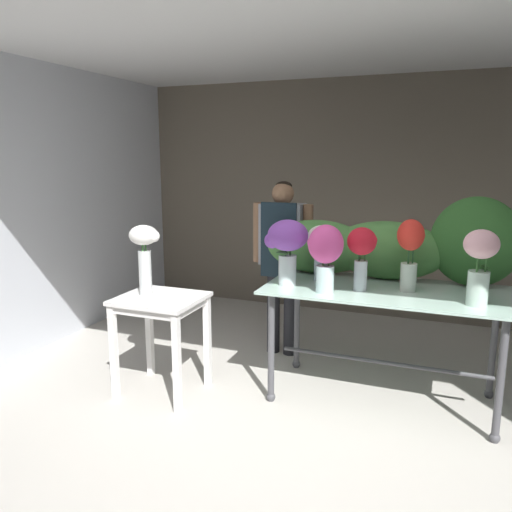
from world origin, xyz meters
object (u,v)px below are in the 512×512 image
side_table_white (161,312)px  vase_white_roses_tall (145,250)px  vase_ivory_anemones (321,245)px  vase_fuchsia_ranunculus (325,251)px  vase_scarlet_hydrangea (410,249)px  display_table_glass (385,308)px  florist (282,250)px  vase_crimson_roses (362,250)px  vase_blush_freesia (480,262)px  vase_violet_stock (287,243)px

side_table_white → vase_white_roses_tall: 0.49m
side_table_white → vase_ivory_anemones: size_ratio=1.79×
vase_fuchsia_ranunculus → vase_scarlet_hydrangea: bearing=24.3°
display_table_glass → vase_scarlet_hydrangea: (0.15, -0.00, 0.46)m
vase_scarlet_hydrangea → vase_fuchsia_ranunculus: size_ratio=1.07×
side_table_white → florist: bearing=61.0°
side_table_white → vase_white_roses_tall: size_ratio=1.43×
vase_scarlet_hydrangea → florist: bearing=152.6°
vase_crimson_roses → vase_white_roses_tall: bearing=-165.9°
vase_blush_freesia → vase_fuchsia_ranunculus: (-1.01, -0.05, 0.01)m
florist → vase_white_roses_tall: 1.34m
florist → vase_violet_stock: florist is taller
vase_fuchsia_ranunculus → vase_violet_stock: bearing=161.9°
display_table_glass → vase_blush_freesia: 0.77m
florist → vase_violet_stock: bearing=-69.2°
vase_white_roses_tall → display_table_glass: bearing=16.1°
display_table_glass → vase_blush_freesia: size_ratio=3.49×
vase_scarlet_hydrangea → vase_fuchsia_ranunculus: 0.61m
side_table_white → vase_crimson_roses: 1.59m
display_table_glass → vase_violet_stock: size_ratio=3.53×
vase_violet_stock → florist: bearing=110.8°
side_table_white → vase_blush_freesia: size_ratio=1.56×
florist → vase_blush_freesia: florist is taller
side_table_white → vase_fuchsia_ranunculus: bearing=11.6°
vase_scarlet_hydrangea → vase_violet_stock: bearing=-170.5°
vase_fuchsia_ranunculus → vase_white_roses_tall: 1.37m
display_table_glass → florist: bearing=149.3°
vase_violet_stock → vase_fuchsia_ranunculus: 0.34m
side_table_white → vase_white_roses_tall: vase_white_roses_tall is taller
florist → vase_crimson_roses: size_ratio=3.49×
vase_ivory_anemones → vase_white_roses_tall: (-1.23, -0.58, -0.02)m
florist → vase_white_roses_tall: florist is taller
florist → vase_ivory_anemones: (0.49, -0.53, 0.16)m
vase_scarlet_hydrangea → vase_violet_stock: 0.89m
display_table_glass → vase_fuchsia_ranunculus: (-0.41, -0.26, 0.45)m
vase_crimson_roses → vase_fuchsia_ranunculus: (-0.23, -0.15, -0.00)m
side_table_white → vase_violet_stock: bearing=21.6°
side_table_white → vase_fuchsia_ranunculus: vase_fuchsia_ranunculus is taller
vase_blush_freesia → vase_violet_stock: vase_blush_freesia is taller
vase_ivory_anemones → vase_white_roses_tall: 1.36m
display_table_glass → vase_violet_stock: bearing=-168.3°
vase_ivory_anemones → vase_scarlet_hydrangea: vase_scarlet_hydrangea is taller
display_table_glass → vase_crimson_roses: size_ratio=3.79×
vase_crimson_roses → vase_violet_stock: (-0.55, -0.04, 0.02)m
vase_scarlet_hydrangea → vase_violet_stock: (-0.88, -0.15, 0.01)m
vase_blush_freesia → vase_fuchsia_ranunculus: size_ratio=1.03×
display_table_glass → vase_ivory_anemones: vase_ivory_anemones is taller
vase_ivory_anemones → vase_blush_freesia: size_ratio=0.87×
vase_scarlet_hydrangea → vase_violet_stock: size_ratio=1.05×
vase_fuchsia_ranunculus → vase_white_roses_tall: vase_fuchsia_ranunculus is taller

